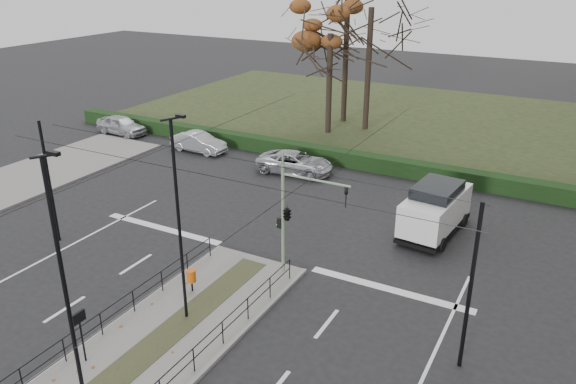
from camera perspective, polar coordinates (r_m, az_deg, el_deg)
name	(u,v)px	position (r m, az deg, el deg)	size (l,w,h in m)	color
ground	(193,316)	(22.27, -9.61, -12.35)	(140.00, 140.00, 0.00)	black
median_island	(149,352)	(20.73, -13.96, -15.49)	(4.40, 15.00, 0.14)	#605E5C
park	(358,112)	(50.98, 7.14, 8.05)	(38.00, 26.00, 0.10)	#232E17
hedge	(287,148)	(39.13, -0.12, 4.46)	(38.00, 1.00, 1.00)	black
median_railing	(144,332)	(20.14, -14.40, -13.59)	(4.14, 13.24, 0.92)	black
catenary	(213,220)	(21.67, -7.60, -2.79)	(20.00, 34.00, 6.00)	black
traffic_light	(289,212)	(23.23, 0.10, -2.07)	(3.28, 1.86, 4.83)	gray
litter_bin	(191,276)	(23.17, -9.79, -8.44)	(0.37, 0.37, 0.95)	black
info_panel	(79,323)	(19.99, -20.42, -12.36)	(0.11, 0.50, 1.92)	black
streetlamp_median_near	(66,292)	(16.47, -21.63, -9.42)	(0.69, 0.14, 8.25)	black
streetlamp_median_far	(179,221)	(20.06, -11.00, -2.90)	(0.66, 0.13, 7.87)	black
parked_car_first	(121,125)	(45.86, -16.56, 6.54)	(1.73, 4.30, 1.47)	#B0B1B8
parked_car_second	(199,142)	(40.34, -9.06, 5.00)	(1.44, 4.14, 1.36)	#B0B1B8
parked_car_fourth	(295,163)	(35.76, 0.73, 3.01)	(2.26, 4.91, 1.36)	#B0B1B8
white_van	(435,208)	(28.47, 14.75, -1.59)	(2.64, 5.15, 2.60)	silver
rust_tree	(347,16)	(46.51, 6.04, 17.32)	(7.70, 7.70, 11.09)	black
bare_tree_center	(371,17)	(44.21, 8.44, 17.21)	(8.10, 8.10, 12.35)	black
bare_tree_near	(330,41)	(43.11, 4.32, 15.02)	(6.28, 6.28, 9.98)	black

